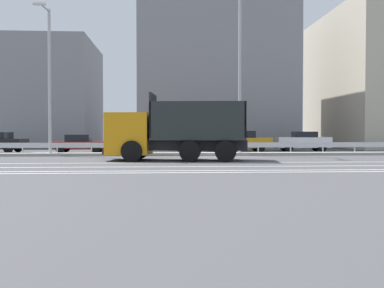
{
  "coord_description": "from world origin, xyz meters",
  "views": [
    {
      "loc": [
        -2.84,
        -25.39,
        1.48
      ],
      "look_at": [
        -1.28,
        -0.13,
        0.77
      ],
      "focal_mm": 42.0,
      "sensor_mm": 36.0,
      "label": 1
    }
  ],
  "objects_px": {
    "street_lamp_1": "(49,75)",
    "parked_car_2": "(80,143)",
    "street_lamp_2": "(240,70)",
    "parked_car_4": "(239,141)",
    "parked_car_5": "(303,141)",
    "dump_truck": "(160,136)",
    "parked_car_3": "(163,143)",
    "median_road_sign": "(112,136)"
  },
  "relations": [
    {
      "from": "dump_truck",
      "to": "parked_car_4",
      "type": "xyz_separation_m",
      "value": [
        5.67,
        9.24,
        -0.48
      ]
    },
    {
      "from": "street_lamp_1",
      "to": "street_lamp_2",
      "type": "bearing_deg",
      "value": -0.9
    },
    {
      "from": "parked_car_4",
      "to": "dump_truck",
      "type": "bearing_deg",
      "value": 149.67
    },
    {
      "from": "street_lamp_1",
      "to": "street_lamp_2",
      "type": "height_order",
      "value": "street_lamp_2"
    },
    {
      "from": "parked_car_2",
      "to": "dump_truck",
      "type": "bearing_deg",
      "value": 33.85
    },
    {
      "from": "median_road_sign",
      "to": "parked_car_4",
      "type": "relative_size",
      "value": 0.49
    },
    {
      "from": "median_road_sign",
      "to": "street_lamp_1",
      "type": "relative_size",
      "value": 0.26
    },
    {
      "from": "dump_truck",
      "to": "parked_car_5",
      "type": "relative_size",
      "value": 1.84
    },
    {
      "from": "dump_truck",
      "to": "parked_car_5",
      "type": "distance_m",
      "value": 14.16
    },
    {
      "from": "parked_car_3",
      "to": "parked_car_4",
      "type": "xyz_separation_m",
      "value": [
        5.54,
        0.06,
        0.11
      ]
    },
    {
      "from": "parked_car_3",
      "to": "parked_car_2",
      "type": "bearing_deg",
      "value": 96.71
    },
    {
      "from": "parked_car_3",
      "to": "parked_car_4",
      "type": "relative_size",
      "value": 0.99
    },
    {
      "from": "parked_car_2",
      "to": "street_lamp_2",
      "type": "bearing_deg",
      "value": 67.67
    },
    {
      "from": "median_road_sign",
      "to": "parked_car_2",
      "type": "height_order",
      "value": "median_road_sign"
    },
    {
      "from": "street_lamp_1",
      "to": "parked_car_5",
      "type": "height_order",
      "value": "street_lamp_1"
    },
    {
      "from": "street_lamp_1",
      "to": "parked_car_3",
      "type": "height_order",
      "value": "street_lamp_1"
    },
    {
      "from": "street_lamp_1",
      "to": "parked_car_2",
      "type": "distance_m",
      "value": 6.21
    },
    {
      "from": "parked_car_2",
      "to": "parked_car_4",
      "type": "bearing_deg",
      "value": 93.2
    },
    {
      "from": "dump_truck",
      "to": "parked_car_3",
      "type": "xyz_separation_m",
      "value": [
        0.13,
        9.18,
        -0.59
      ]
    },
    {
      "from": "dump_truck",
      "to": "parked_car_3",
      "type": "distance_m",
      "value": 9.2
    },
    {
      "from": "parked_car_4",
      "to": "street_lamp_2",
      "type": "bearing_deg",
      "value": 172.08
    },
    {
      "from": "median_road_sign",
      "to": "parked_car_5",
      "type": "height_order",
      "value": "median_road_sign"
    },
    {
      "from": "median_road_sign",
      "to": "parked_car_5",
      "type": "xyz_separation_m",
      "value": [
        13.45,
        4.96,
        -0.46
      ]
    },
    {
      "from": "street_lamp_2",
      "to": "parked_car_4",
      "type": "height_order",
      "value": "street_lamp_2"
    },
    {
      "from": "dump_truck",
      "to": "street_lamp_2",
      "type": "xyz_separation_m",
      "value": [
        4.87,
        4.26,
        3.97
      ]
    },
    {
      "from": "dump_truck",
      "to": "parked_car_2",
      "type": "relative_size",
      "value": 1.84
    },
    {
      "from": "street_lamp_2",
      "to": "parked_car_4",
      "type": "xyz_separation_m",
      "value": [
        0.8,
        4.98,
        -4.46
      ]
    },
    {
      "from": "dump_truck",
      "to": "street_lamp_1",
      "type": "xyz_separation_m",
      "value": [
        -6.67,
        4.44,
        3.64
      ]
    },
    {
      "from": "street_lamp_2",
      "to": "parked_car_4",
      "type": "distance_m",
      "value": 6.73
    },
    {
      "from": "parked_car_2",
      "to": "parked_car_4",
      "type": "xyz_separation_m",
      "value": [
        11.33,
        0.38,
        0.13
      ]
    },
    {
      "from": "dump_truck",
      "to": "parked_car_5",
      "type": "height_order",
      "value": "dump_truck"
    },
    {
      "from": "street_lamp_1",
      "to": "street_lamp_2",
      "type": "distance_m",
      "value": 11.55
    },
    {
      "from": "dump_truck",
      "to": "parked_car_3",
      "type": "relative_size",
      "value": 1.59
    },
    {
      "from": "median_road_sign",
      "to": "street_lamp_1",
      "type": "height_order",
      "value": "street_lamp_1"
    },
    {
      "from": "street_lamp_1",
      "to": "parked_car_5",
      "type": "distance_m",
      "value": 18.35
    },
    {
      "from": "street_lamp_2",
      "to": "parked_car_2",
      "type": "xyz_separation_m",
      "value": [
        -10.53,
        4.6,
        -4.58
      ]
    },
    {
      "from": "parked_car_4",
      "to": "parked_car_3",
      "type": "bearing_deg",
      "value": 91.85
    },
    {
      "from": "parked_car_2",
      "to": "parked_car_4",
      "type": "height_order",
      "value": "parked_car_4"
    },
    {
      "from": "parked_car_5",
      "to": "parked_car_2",
      "type": "bearing_deg",
      "value": 96.04
    },
    {
      "from": "street_lamp_1",
      "to": "parked_car_3",
      "type": "bearing_deg",
      "value": 34.84
    },
    {
      "from": "parked_car_3",
      "to": "parked_car_5",
      "type": "distance_m",
      "value": 10.35
    },
    {
      "from": "dump_truck",
      "to": "parked_car_4",
      "type": "distance_m",
      "value": 10.85
    }
  ]
}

